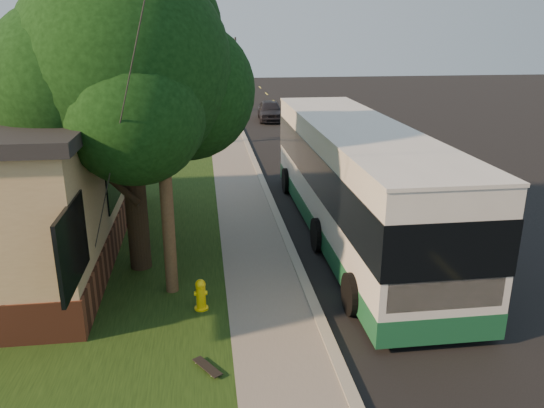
% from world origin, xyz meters
% --- Properties ---
extents(ground, '(120.00, 120.00, 0.00)m').
position_xyz_m(ground, '(0.00, 0.00, 0.00)').
color(ground, black).
rests_on(ground, ground).
extents(road, '(8.00, 80.00, 0.01)m').
position_xyz_m(road, '(4.00, 10.00, 0.01)').
color(road, black).
rests_on(road, ground).
extents(curb, '(0.25, 80.00, 0.12)m').
position_xyz_m(curb, '(0.00, 10.00, 0.06)').
color(curb, gray).
rests_on(curb, ground).
extents(sidewalk, '(2.00, 80.00, 0.08)m').
position_xyz_m(sidewalk, '(-1.00, 10.00, 0.04)').
color(sidewalk, slate).
rests_on(sidewalk, ground).
extents(grass_verge, '(5.00, 80.00, 0.07)m').
position_xyz_m(grass_verge, '(-4.50, 10.00, 0.04)').
color(grass_verge, black).
rests_on(grass_verge, ground).
extents(fire_hydrant, '(0.32, 0.32, 0.74)m').
position_xyz_m(fire_hydrant, '(-2.60, 0.00, 0.43)').
color(fire_hydrant, yellow).
rests_on(fire_hydrant, grass_verge).
extents(utility_pole, '(2.86, 3.21, 9.07)m').
position_xyz_m(utility_pole, '(-3.31, 0.99, 4.63)').
color(utility_pole, '#473321').
rests_on(utility_pole, ground).
extents(leafy_tree, '(6.30, 6.00, 7.80)m').
position_xyz_m(leafy_tree, '(-4.17, 2.65, 5.17)').
color(leafy_tree, black).
rests_on(leafy_tree, grass_verge).
extents(bare_tree_near, '(1.38, 1.21, 4.31)m').
position_xyz_m(bare_tree_near, '(-3.50, 18.00, 2.15)').
color(bare_tree_near, black).
rests_on(bare_tree_near, grass_verge).
extents(bare_tree_far, '(1.38, 1.21, 4.03)m').
position_xyz_m(bare_tree_far, '(-3.00, 30.00, 2.00)').
color(bare_tree_far, black).
rests_on(bare_tree_far, grass_verge).
extents(traffic_signal, '(0.18, 0.22, 5.50)m').
position_xyz_m(traffic_signal, '(0.50, 34.00, 3.16)').
color(traffic_signal, '#2D2D30').
rests_on(traffic_signal, ground).
extents(transit_bus, '(2.98, 12.93, 3.49)m').
position_xyz_m(transit_bus, '(2.15, 4.17, 1.86)').
color(transit_bus, silver).
rests_on(transit_bus, ground).
extents(skateboarder, '(0.71, 0.56, 1.72)m').
position_xyz_m(skateboarder, '(-4.24, 2.64, 0.93)').
color(skateboarder, '#50101B').
rests_on(skateboarder, grass_verge).
extents(skateboard_main, '(0.57, 0.74, 0.07)m').
position_xyz_m(skateboard_main, '(-2.50, -2.32, 0.12)').
color(skateboard_main, black).
rests_on(skateboard_main, grass_verge).
extents(distant_car, '(1.88, 4.20, 1.40)m').
position_xyz_m(distant_car, '(2.33, 26.09, 0.70)').
color(distant_car, black).
rests_on(distant_car, ground).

